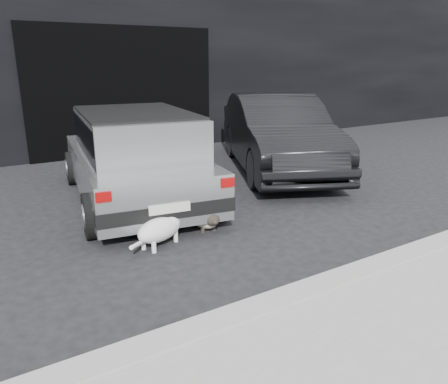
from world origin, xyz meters
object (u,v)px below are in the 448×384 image
second_car (277,133)px  cat_siamese (204,217)px  cat_white (162,227)px  silver_hatchback (135,153)px

second_car → cat_siamese: (-2.54, -1.81, -0.54)m
cat_white → cat_siamese: bearing=81.4°
silver_hatchback → cat_siamese: bearing=-70.0°
cat_siamese → cat_white: 0.65m
silver_hatchback → cat_white: size_ratio=4.53×
second_car → cat_white: bearing=-123.2°
second_car → cat_white: 3.75m
silver_hatchback → cat_siamese: (0.28, -1.43, -0.56)m
cat_siamese → cat_white: size_ratio=1.07×
silver_hatchback → second_car: (2.82, 0.38, -0.03)m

